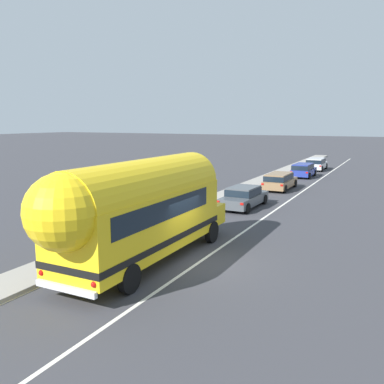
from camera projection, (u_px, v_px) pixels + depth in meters
The scene contains 8 objects.
ground_plane at pixel (199, 262), 16.53m from camera, with size 300.00×300.00×0.00m, color #38383D.
lane_markings at pixel (254, 205), 27.85m from camera, with size 3.88×80.00×0.01m.
sidewalk_slab at pixel (201, 205), 27.40m from camera, with size 1.87×90.00×0.15m, color gray.
painted_bus at pixel (138, 208), 15.74m from camera, with size 2.62×11.04×4.12m.
car_lead at pixel (244, 196), 26.98m from camera, with size 2.02×4.77×1.37m.
car_second at pixel (280, 180), 33.99m from camera, with size 1.90×4.76×1.37m.
car_third at pixel (303, 169), 41.62m from camera, with size 1.90×4.31×1.37m.
car_fourth at pixel (316, 163), 47.68m from camera, with size 1.99×4.67×1.37m.
Camera 1 is at (6.90, -14.24, 5.55)m, focal length 38.86 mm.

